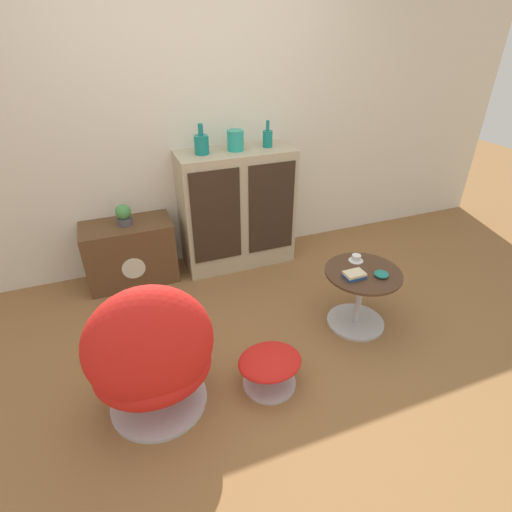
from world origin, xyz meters
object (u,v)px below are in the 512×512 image
at_px(coffee_table, 360,294).
at_px(vase_inner_left, 235,140).
at_px(bowl, 381,274).
at_px(vase_inner_right, 268,138).
at_px(ottoman, 270,365).
at_px(teacup, 356,259).
at_px(potted_plant, 124,215).
at_px(vase_leftmost, 202,144).
at_px(egg_chair, 152,358).
at_px(sideboard, 237,209).
at_px(tv_console, 130,253).
at_px(book_stack, 354,275).

relative_size(coffee_table, vase_inner_left, 3.30).
height_order(vase_inner_left, bowl, vase_inner_left).
bearing_deg(vase_inner_right, bowl, -75.85).
xyz_separation_m(coffee_table, vase_inner_left, (-0.53, 1.20, 0.87)).
xyz_separation_m(ottoman, teacup, (0.87, 0.45, 0.32)).
height_order(coffee_table, potted_plant, potted_plant).
height_order(coffee_table, vase_leftmost, vase_leftmost).
bearing_deg(egg_chair, bowl, 6.01).
distance_m(sideboard, vase_inner_right, 0.67).
distance_m(egg_chair, teacup, 1.59).
distance_m(ottoman, teacup, 1.03).
distance_m(tv_console, teacup, 1.87).
relative_size(egg_chair, bowl, 9.05).
bearing_deg(tv_console, vase_leftmost, -1.02).
height_order(coffee_table, vase_inner_left, vase_inner_left).
xyz_separation_m(egg_chair, ottoman, (0.67, -0.05, -0.25)).
bearing_deg(sideboard, tv_console, 179.05).
height_order(tv_console, vase_inner_left, vase_inner_left).
bearing_deg(book_stack, ottoman, -159.74).
xyz_separation_m(tv_console, vase_leftmost, (0.68, -0.01, 0.86)).
relative_size(ottoman, coffee_table, 0.74).
distance_m(vase_leftmost, vase_inner_right, 0.57).
height_order(ottoman, vase_inner_left, vase_inner_left).
relative_size(tv_console, vase_leftmost, 3.07).
xyz_separation_m(sideboard, book_stack, (0.43, -1.23, -0.04)).
height_order(egg_chair, bowl, egg_chair).
relative_size(coffee_table, teacup, 5.03).
bearing_deg(bowl, potted_plant, 140.38).
bearing_deg(ottoman, egg_chair, 175.73).
bearing_deg(potted_plant, book_stack, -41.91).
relative_size(vase_leftmost, teacup, 2.23).
bearing_deg(potted_plant, ottoman, -66.64).
xyz_separation_m(potted_plant, book_stack, (1.39, -1.25, -0.14)).
relative_size(vase_leftmost, bowl, 2.37).
xyz_separation_m(sideboard, potted_plant, (-0.96, 0.02, 0.10)).
relative_size(tv_console, coffee_table, 1.36).
relative_size(tv_console, egg_chair, 0.80).
distance_m(potted_plant, book_stack, 1.87).
bearing_deg(egg_chair, potted_plant, 89.34).
bearing_deg(sideboard, teacup, -61.71).
bearing_deg(vase_leftmost, vase_inner_right, 0.00).
height_order(ottoman, teacup, teacup).
xyz_separation_m(egg_chair, coffee_table, (1.51, 0.26, -0.15)).
xyz_separation_m(tv_console, egg_chair, (-0.01, -1.47, 0.15)).
height_order(ottoman, coffee_table, coffee_table).
distance_m(sideboard, ottoman, 1.57).
distance_m(coffee_table, vase_leftmost, 1.68).
relative_size(sideboard, ottoman, 2.65).
bearing_deg(coffee_table, teacup, 77.90).
xyz_separation_m(egg_chair, book_stack, (1.40, 0.22, 0.07)).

